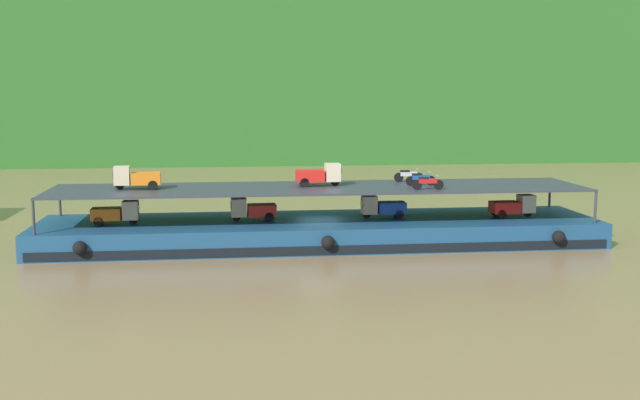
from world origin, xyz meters
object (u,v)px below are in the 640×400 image
at_px(motorcycle_upper_centre, 420,179).
at_px(motorcycle_upper_stbd, 408,175).
at_px(mini_truck_lower_stern, 116,213).
at_px(mini_truck_lower_mid, 383,207).
at_px(motorcycle_upper_port, 427,182).
at_px(mini_truck_lower_fore, 513,206).
at_px(mini_truck_upper_stern, 136,178).
at_px(cargo_barge, 320,231).
at_px(mini_truck_upper_mid, 319,175).
at_px(mini_truck_lower_aft, 253,209).

bearing_deg(motorcycle_upper_centre, motorcycle_upper_stbd, 98.01).
height_order(mini_truck_lower_stern, mini_truck_lower_mid, same).
distance_m(mini_truck_lower_mid, motorcycle_upper_port, 3.59).
distance_m(mini_truck_lower_fore, mini_truck_upper_stern, 23.19).
distance_m(cargo_barge, motorcycle_upper_port, 7.25).
relative_size(cargo_barge, mini_truck_upper_stern, 12.15).
height_order(cargo_barge, mini_truck_upper_mid, mini_truck_upper_mid).
xyz_separation_m(motorcycle_upper_centre, motorcycle_upper_stbd, (-0.29, 2.03, 0.00)).
bearing_deg(mini_truck_lower_aft, cargo_barge, -1.21).
height_order(mini_truck_lower_stern, mini_truck_upper_stern, mini_truck_upper_stern).
relative_size(mini_truck_lower_mid, motorcycle_upper_stbd, 1.45).
relative_size(mini_truck_lower_aft, motorcycle_upper_stbd, 1.46).
bearing_deg(motorcycle_upper_port, mini_truck_upper_mid, 157.09).
distance_m(mini_truck_lower_aft, motorcycle_upper_stbd, 10.43).
relative_size(cargo_barge, motorcycle_upper_stbd, 17.87).
height_order(mini_truck_lower_stern, motorcycle_upper_centre, motorcycle_upper_centre).
xyz_separation_m(mini_truck_lower_stern, mini_truck_upper_mid, (12.17, 0.91, 2.00)).
bearing_deg(mini_truck_lower_mid, mini_truck_upper_stern, 179.69).
distance_m(mini_truck_lower_stern, motorcycle_upper_stbd, 18.37).
relative_size(mini_truck_lower_fore, motorcycle_upper_port, 1.46).
distance_m(mini_truck_lower_stern, mini_truck_lower_aft, 8.05).
bearing_deg(mini_truck_lower_aft, mini_truck_lower_mid, 0.76).
bearing_deg(motorcycle_upper_stbd, mini_truck_upper_stern, -174.02).
xyz_separation_m(motorcycle_upper_port, motorcycle_upper_stbd, (-0.20, 4.05, 0.00)).
height_order(cargo_barge, mini_truck_lower_fore, mini_truck_lower_fore).
xyz_separation_m(mini_truck_upper_stern, mini_truck_upper_mid, (11.00, 0.33, 0.00)).
relative_size(mini_truck_lower_aft, motorcycle_upper_centre, 1.46).
xyz_separation_m(cargo_barge, mini_truck_lower_aft, (-4.10, 0.09, 1.44)).
distance_m(cargo_barge, mini_truck_upper_mid, 3.49).
relative_size(mini_truck_lower_stern, mini_truck_lower_mid, 1.00).
bearing_deg(cargo_barge, mini_truck_lower_aft, 178.79).
distance_m(motorcycle_upper_centre, motorcycle_upper_stbd, 2.05).
bearing_deg(motorcycle_upper_port, mini_truck_upper_stern, 172.46).
height_order(cargo_barge, mini_truck_lower_mid, mini_truck_lower_mid).
bearing_deg(mini_truck_lower_aft, mini_truck_lower_fore, -1.87).
bearing_deg(motorcycle_upper_port, motorcycle_upper_centre, 87.68).
bearing_deg(mini_truck_lower_stern, motorcycle_upper_stbd, 7.40).
bearing_deg(mini_truck_upper_mid, motorcycle_upper_centre, -5.33).
xyz_separation_m(motorcycle_upper_port, motorcycle_upper_centre, (0.08, 2.02, 0.00)).
bearing_deg(motorcycle_upper_centre, mini_truck_lower_mid, 175.83).
height_order(cargo_barge, motorcycle_upper_stbd, motorcycle_upper_stbd).
relative_size(cargo_barge, mini_truck_lower_aft, 12.21).
bearing_deg(motorcycle_upper_port, mini_truck_lower_mid, 135.74).
bearing_deg(motorcycle_upper_stbd, mini_truck_lower_aft, -168.99).
relative_size(mini_truck_lower_mid, motorcycle_upper_port, 1.45).
bearing_deg(mini_truck_lower_aft, motorcycle_upper_port, -11.46).
height_order(mini_truck_lower_aft, mini_truck_lower_mid, same).
distance_m(cargo_barge, mini_truck_upper_stern, 11.50).
height_order(mini_truck_lower_fore, motorcycle_upper_port, motorcycle_upper_port).
bearing_deg(mini_truck_lower_mid, motorcycle_upper_centre, -4.17).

